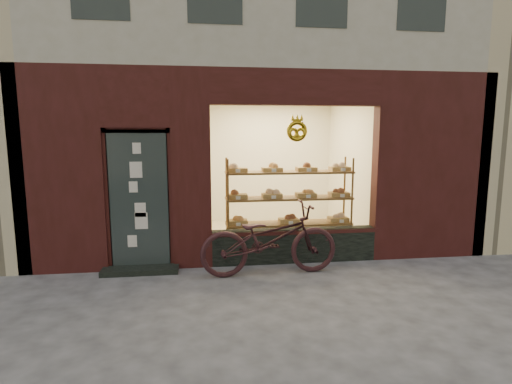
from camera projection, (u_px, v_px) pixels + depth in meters
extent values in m
plane|color=#3F3F40|center=(296.00, 322.00, 4.52)|extent=(90.00, 90.00, 0.00)
cube|color=black|center=(294.00, 245.00, 6.62)|extent=(2.70, 0.25, 0.55)
cube|color=#2A3434|center=(139.00, 200.00, 6.12)|extent=(0.90, 0.04, 2.15)
cube|color=black|center=(141.00, 270.00, 6.12)|extent=(1.15, 0.35, 0.08)
torus|color=gold|center=(297.00, 131.00, 6.24)|extent=(0.33, 0.07, 0.33)
cube|color=#5D3414|center=(288.00, 251.00, 7.07)|extent=(2.20, 0.45, 0.04)
cube|color=#5D3414|center=(289.00, 223.00, 6.99)|extent=(2.20, 0.45, 0.03)
cube|color=#5D3414|center=(289.00, 198.00, 6.93)|extent=(2.20, 0.45, 0.04)
cube|color=#5D3414|center=(289.00, 172.00, 6.86)|extent=(2.20, 0.45, 0.04)
cylinder|color=#5D3414|center=(228.00, 210.00, 6.62)|extent=(0.04, 0.04, 1.70)
cylinder|color=#5D3414|center=(352.00, 207.00, 6.90)|extent=(0.04, 0.04, 1.70)
cylinder|color=#5D3414|center=(227.00, 206.00, 7.00)|extent=(0.04, 0.04, 1.70)
cylinder|color=#5D3414|center=(344.00, 203.00, 7.28)|extent=(0.04, 0.04, 1.70)
cube|color=olive|center=(237.00, 222.00, 6.87)|extent=(0.34, 0.24, 0.07)
sphere|color=#A95F2B|center=(237.00, 217.00, 6.86)|extent=(0.11, 0.11, 0.11)
cube|color=silver|center=(238.00, 224.00, 6.69)|extent=(0.07, 0.01, 0.05)
cube|color=olive|center=(289.00, 220.00, 6.99)|extent=(0.34, 0.24, 0.07)
sphere|color=#4E240E|center=(289.00, 216.00, 6.97)|extent=(0.11, 0.11, 0.11)
cube|color=silver|center=(291.00, 223.00, 6.81)|extent=(0.07, 0.01, 0.05)
cube|color=olive|center=(338.00, 219.00, 7.10)|extent=(0.34, 0.24, 0.07)
sphere|color=#D1AC85|center=(338.00, 214.00, 7.09)|extent=(0.11, 0.11, 0.11)
cube|color=silver|center=(342.00, 221.00, 6.92)|extent=(0.08, 0.01, 0.05)
cube|color=olive|center=(237.00, 196.00, 6.80)|extent=(0.34, 0.24, 0.07)
sphere|color=#4E240E|center=(237.00, 191.00, 6.79)|extent=(0.11, 0.11, 0.11)
cube|color=silver|center=(238.00, 198.00, 6.62)|extent=(0.07, 0.01, 0.06)
cube|color=olive|center=(272.00, 195.00, 6.88)|extent=(0.34, 0.24, 0.07)
sphere|color=#D1AC85|center=(272.00, 191.00, 6.87)|extent=(0.11, 0.11, 0.11)
cube|color=silver|center=(274.00, 197.00, 6.70)|extent=(0.08, 0.01, 0.06)
cube|color=olive|center=(306.00, 195.00, 6.96)|extent=(0.34, 0.24, 0.07)
sphere|color=#A95F2B|center=(306.00, 190.00, 6.95)|extent=(0.11, 0.11, 0.11)
cube|color=silver|center=(308.00, 196.00, 6.78)|extent=(0.07, 0.01, 0.06)
cube|color=olive|center=(339.00, 194.00, 7.04)|extent=(0.34, 0.24, 0.07)
sphere|color=#4E240E|center=(339.00, 189.00, 7.02)|extent=(0.11, 0.11, 0.11)
cube|color=silver|center=(342.00, 196.00, 6.85)|extent=(0.08, 0.01, 0.06)
cube|color=olive|center=(237.00, 170.00, 6.74)|extent=(0.34, 0.24, 0.07)
sphere|color=#D1AC85|center=(237.00, 165.00, 6.72)|extent=(0.11, 0.11, 0.11)
cube|color=silver|center=(238.00, 171.00, 6.56)|extent=(0.07, 0.01, 0.06)
cube|color=olive|center=(272.00, 169.00, 6.81)|extent=(0.34, 0.24, 0.07)
sphere|color=#A95F2B|center=(272.00, 165.00, 6.80)|extent=(0.11, 0.11, 0.11)
cube|color=silver|center=(274.00, 170.00, 6.63)|extent=(0.08, 0.01, 0.06)
cube|color=olive|center=(306.00, 169.00, 6.89)|extent=(0.34, 0.24, 0.07)
sphere|color=#4E240E|center=(306.00, 164.00, 6.88)|extent=(0.11, 0.11, 0.11)
cube|color=silver|center=(309.00, 170.00, 6.71)|extent=(0.07, 0.01, 0.06)
cube|color=olive|center=(340.00, 169.00, 6.97)|extent=(0.34, 0.24, 0.07)
sphere|color=#D1AC85|center=(340.00, 164.00, 6.96)|extent=(0.11, 0.11, 0.11)
cube|color=silver|center=(343.00, 170.00, 6.79)|extent=(0.08, 0.01, 0.06)
imported|color=#34191C|center=(269.00, 239.00, 5.97)|extent=(2.11, 0.83, 1.09)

